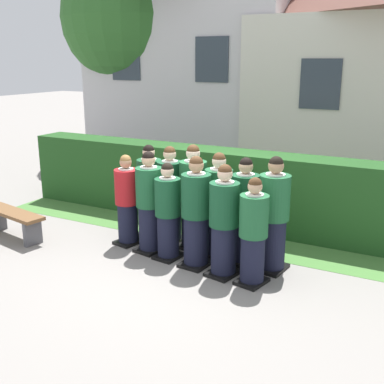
{
  "coord_description": "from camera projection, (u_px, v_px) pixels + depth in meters",
  "views": [
    {
      "loc": [
        3.31,
        -5.97,
        3.03
      ],
      "look_at": [
        0.0,
        0.28,
        1.05
      ],
      "focal_mm": 44.67,
      "sensor_mm": 36.0,
      "label": 1
    }
  ],
  "objects": [
    {
      "name": "student_rear_row_5",
      "position": [
        274.0,
        217.0,
        6.9
      ],
      "size": [
        0.45,
        0.54,
        1.72
      ],
      "color": "black",
      "rests_on": "ground"
    },
    {
      "name": "student_in_red_blazer",
      "position": [
        127.0,
        202.0,
        7.94
      ],
      "size": [
        0.44,
        0.5,
        1.53
      ],
      "color": "black",
      "rests_on": "ground"
    },
    {
      "name": "oak_tree_left",
      "position": [
        127.0,
        18.0,
        13.87
      ],
      "size": [
        3.81,
        3.81,
        6.08
      ],
      "color": "brown",
      "rests_on": "ground"
    },
    {
      "name": "student_front_row_5",
      "position": [
        253.0,
        234.0,
        6.49
      ],
      "size": [
        0.44,
        0.52,
        1.52
      ],
      "color": "black",
      "rests_on": "ground"
    },
    {
      "name": "student_rear_row_3",
      "position": [
        218.0,
        208.0,
        7.42
      ],
      "size": [
        0.47,
        0.54,
        1.67
      ],
      "color": "black",
      "rests_on": "ground"
    },
    {
      "name": "student_front_row_2",
      "position": [
        168.0,
        214.0,
        7.34
      ],
      "size": [
        0.41,
        0.48,
        1.53
      ],
      "color": "black",
      "rests_on": "ground"
    },
    {
      "name": "hedge",
      "position": [
        234.0,
        189.0,
        8.85
      ],
      "size": [
        9.01,
        0.7,
        1.41
      ],
      "color": "#214C1E",
      "rests_on": "ground"
    },
    {
      "name": "student_rear_row_2",
      "position": [
        193.0,
        199.0,
        7.76
      ],
      "size": [
        0.51,
        0.58,
        1.73
      ],
      "color": "black",
      "rests_on": "ground"
    },
    {
      "name": "student_front_row_3",
      "position": [
        196.0,
        215.0,
        7.05
      ],
      "size": [
        0.44,
        0.52,
        1.69
      ],
      "color": "black",
      "rests_on": "ground"
    },
    {
      "name": "student_front_row_4",
      "position": [
        224.0,
        224.0,
        6.74
      ],
      "size": [
        0.47,
        0.56,
        1.64
      ],
      "color": "black",
      "rests_on": "ground"
    },
    {
      "name": "student_rear_row_0",
      "position": [
        150.0,
        193.0,
        8.31
      ],
      "size": [
        0.44,
        0.54,
        1.63
      ],
      "color": "black",
      "rests_on": "ground"
    },
    {
      "name": "student_rear_row_1",
      "position": [
        170.0,
        197.0,
        8.04
      ],
      "size": [
        0.47,
        0.56,
        1.65
      ],
      "color": "black",
      "rests_on": "ground"
    },
    {
      "name": "ground_plane",
      "position": [
        184.0,
        261.0,
        7.39
      ],
      "size": [
        60.0,
        60.0,
        0.0
      ],
      "primitive_type": "plane",
      "color": "gray"
    },
    {
      "name": "student_front_row_1",
      "position": [
        150.0,
        205.0,
        7.61
      ],
      "size": [
        0.46,
        0.53,
        1.65
      ],
      "color": "black",
      "rests_on": "ground"
    },
    {
      "name": "student_rear_row_4",
      "position": [
        244.0,
        214.0,
        7.16
      ],
      "size": [
        0.43,
        0.51,
        1.65
      ],
      "color": "black",
      "rests_on": "ground"
    },
    {
      "name": "wooden_bench",
      "position": [
        13.0,
        218.0,
        8.3
      ],
      "size": [
        1.44,
        0.61,
        0.48
      ],
      "color": "brown",
      "rests_on": "ground"
    },
    {
      "name": "school_building_annex",
      "position": [
        204.0,
        47.0,
        14.14
      ],
      "size": [
        6.1,
        4.57,
        6.58
      ],
      "color": "silver",
      "rests_on": "ground"
    },
    {
      "name": "lawn_strip",
      "position": [
        215.0,
        238.0,
        8.36
      ],
      "size": [
        9.01,
        0.9,
        0.01
      ],
      "primitive_type": "cube",
      "color": "#477A38",
      "rests_on": "ground"
    }
  ]
}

